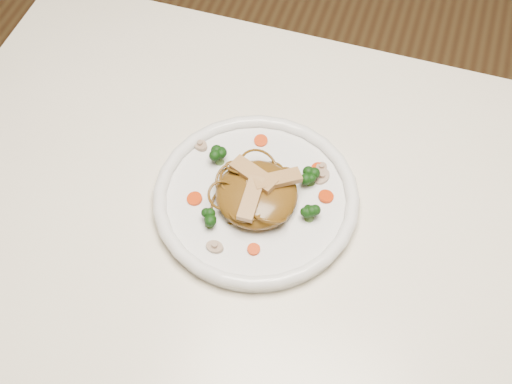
% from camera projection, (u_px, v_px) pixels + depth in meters
% --- Properties ---
extents(table, '(1.20, 0.80, 0.75)m').
position_uv_depth(table, '(298.00, 270.00, 1.04)').
color(table, '#F3E9CE').
rests_on(table, ground).
extents(plate, '(0.36, 0.36, 0.02)m').
position_uv_depth(plate, '(256.00, 200.00, 0.98)').
color(plate, white).
rests_on(plate, table).
extents(noodle_mound, '(0.12, 0.12, 0.04)m').
position_uv_depth(noodle_mound, '(257.00, 194.00, 0.96)').
color(noodle_mound, brown).
rests_on(noodle_mound, plate).
extents(chicken_a, '(0.07, 0.06, 0.01)m').
position_uv_depth(chicken_a, '(277.00, 180.00, 0.95)').
color(chicken_a, tan).
rests_on(chicken_a, noodle_mound).
extents(chicken_b, '(0.08, 0.05, 0.01)m').
position_uv_depth(chicken_b, '(254.00, 174.00, 0.95)').
color(chicken_b, tan).
rests_on(chicken_b, noodle_mound).
extents(chicken_c, '(0.02, 0.07, 0.01)m').
position_uv_depth(chicken_c, '(251.00, 198.00, 0.93)').
color(chicken_c, tan).
rests_on(chicken_c, noodle_mound).
extents(broccoli_0, '(0.02, 0.02, 0.03)m').
position_uv_depth(broccoli_0, '(311.00, 177.00, 0.98)').
color(broccoli_0, '#0F330A').
rests_on(broccoli_0, plate).
extents(broccoli_1, '(0.03, 0.03, 0.03)m').
position_uv_depth(broccoli_1, '(219.00, 156.00, 1.00)').
color(broccoli_1, '#0F330A').
rests_on(broccoli_1, plate).
extents(broccoli_2, '(0.03, 0.03, 0.03)m').
position_uv_depth(broccoli_2, '(209.00, 219.00, 0.94)').
color(broccoli_2, '#0F330A').
rests_on(broccoli_2, plate).
extents(broccoli_3, '(0.04, 0.04, 0.03)m').
position_uv_depth(broccoli_3, '(310.00, 212.00, 0.94)').
color(broccoli_3, '#0F330A').
rests_on(broccoli_3, plate).
extents(carrot_0, '(0.03, 0.03, 0.00)m').
position_uv_depth(carrot_0, '(318.00, 168.00, 1.00)').
color(carrot_0, red).
rests_on(carrot_0, plate).
extents(carrot_1, '(0.03, 0.03, 0.00)m').
position_uv_depth(carrot_1, '(195.00, 199.00, 0.97)').
color(carrot_1, red).
rests_on(carrot_1, plate).
extents(carrot_2, '(0.02, 0.02, 0.00)m').
position_uv_depth(carrot_2, '(326.00, 196.00, 0.97)').
color(carrot_2, red).
rests_on(carrot_2, plate).
extents(carrot_3, '(0.03, 0.03, 0.00)m').
position_uv_depth(carrot_3, '(261.00, 141.00, 1.03)').
color(carrot_3, red).
rests_on(carrot_3, plate).
extents(carrot_4, '(0.02, 0.02, 0.00)m').
position_uv_depth(carrot_4, '(254.00, 249.00, 0.93)').
color(carrot_4, red).
rests_on(carrot_4, plate).
extents(mushroom_0, '(0.03, 0.03, 0.01)m').
position_uv_depth(mushroom_0, '(215.00, 247.00, 0.93)').
color(mushroom_0, tan).
rests_on(mushroom_0, plate).
extents(mushroom_1, '(0.04, 0.04, 0.01)m').
position_uv_depth(mushroom_1, '(322.00, 177.00, 0.99)').
color(mushroom_1, tan).
rests_on(mushroom_1, plate).
extents(mushroom_2, '(0.03, 0.03, 0.01)m').
position_uv_depth(mushroom_2, '(200.00, 145.00, 1.03)').
color(mushroom_2, tan).
rests_on(mushroom_2, plate).
extents(mushroom_3, '(0.02, 0.02, 0.01)m').
position_uv_depth(mushroom_3, '(321.00, 168.00, 1.00)').
color(mushroom_3, tan).
rests_on(mushroom_3, plate).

